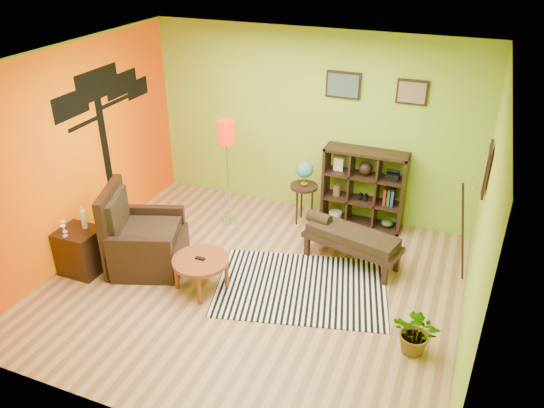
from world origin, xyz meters
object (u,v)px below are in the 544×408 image
at_px(coffee_table, 201,263).
at_px(cube_shelf, 364,189).
at_px(armchair, 142,242).
at_px(bench, 350,237).
at_px(potted_plant, 416,336).
at_px(floor_lamp, 227,142).
at_px(globe_table, 304,176).
at_px(side_cabinet, 81,250).

relative_size(coffee_table, cube_shelf, 0.58).
height_order(armchair, bench, armchair).
distance_m(armchair, bench, 2.74).
relative_size(bench, potted_plant, 2.56).
xyz_separation_m(floor_lamp, globe_table, (1.03, 0.44, -0.55)).
distance_m(side_cabinet, bench, 3.51).
distance_m(side_cabinet, potted_plant, 4.28).
bearing_deg(bench, potted_plant, -51.93).
bearing_deg(bench, cube_shelf, 93.67).
xyz_separation_m(side_cabinet, floor_lamp, (1.23, 1.86, 1.01)).
bearing_deg(cube_shelf, floor_lamp, -159.76).
bearing_deg(cube_shelf, side_cabinet, -140.68).
distance_m(side_cabinet, globe_table, 3.25).
xyz_separation_m(floor_lamp, cube_shelf, (1.88, 0.69, -0.72)).
height_order(coffee_table, cube_shelf, cube_shelf).
distance_m(armchair, cube_shelf, 3.26).
distance_m(side_cabinet, floor_lamp, 2.44).
distance_m(globe_table, potted_plant, 3.03).
distance_m(floor_lamp, potted_plant, 3.69).
height_order(side_cabinet, floor_lamp, floor_lamp).
height_order(side_cabinet, globe_table, globe_table).
relative_size(floor_lamp, potted_plant, 3.02).
bearing_deg(armchair, side_cabinet, -147.67).
relative_size(armchair, cube_shelf, 0.98).
height_order(side_cabinet, bench, side_cabinet).
height_order(coffee_table, potted_plant, coffee_table).
relative_size(armchair, potted_plant, 2.18).
relative_size(armchair, side_cabinet, 1.28).
distance_m(coffee_table, floor_lamp, 1.91).
bearing_deg(floor_lamp, armchair, -111.68).
relative_size(cube_shelf, potted_plant, 2.23).
relative_size(cube_shelf, bench, 0.87).
relative_size(armchair, globe_table, 1.17).
bearing_deg(globe_table, floor_lamp, -157.14).
bearing_deg(armchair, bench, 22.94).
bearing_deg(armchair, cube_shelf, 40.99).
xyz_separation_m(armchair, bench, (2.52, 1.07, 0.05)).
bearing_deg(side_cabinet, armchair, 32.33).
relative_size(floor_lamp, globe_table, 1.61).
xyz_separation_m(coffee_table, bench, (1.55, 1.24, 0.02)).
bearing_deg(coffee_table, armchair, 169.84).
distance_m(coffee_table, side_cabinet, 1.65).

